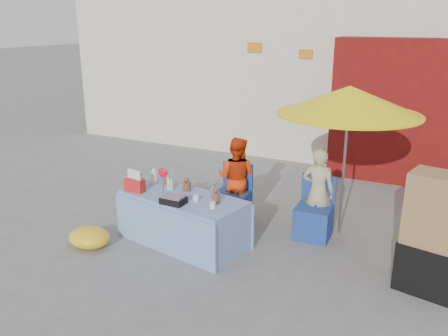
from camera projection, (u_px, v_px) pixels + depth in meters
The scene contains 10 objects.
ground at pixel (200, 253), 6.18m from camera, with size 80.00×80.00×0.00m, color slate.
backdrop at pixel (370, 10), 11.42m from camera, with size 14.00×8.00×7.80m.
market_table at pixel (183, 219), 6.38m from camera, with size 1.88×1.14×1.06m.
chair_left at pixel (232, 204), 7.11m from camera, with size 0.50×0.49×0.85m.
chair_right at pixel (313, 220), 6.57m from camera, with size 0.50×0.49×0.85m.
vendor_orange at pixel (237, 178), 7.11m from camera, with size 0.61×0.48×1.26m, color red.
vendor_beige at pixel (318, 192), 6.57m from camera, with size 0.46×0.30×1.25m, color tan.
umbrella at pixel (349, 101), 6.19m from camera, with size 1.90×1.90×2.09m.
box_stack at pixel (432, 238), 5.18m from camera, with size 0.71×0.63×1.37m.
tarp_bundle at pixel (89, 237), 6.32m from camera, with size 0.59×0.47×0.26m, color yellow.
Camera 1 is at (2.78, -4.82, 2.92)m, focal length 38.00 mm.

